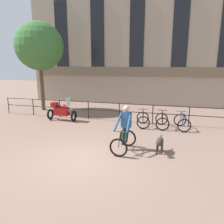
# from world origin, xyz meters

# --- Properties ---
(ground_plane) EXTENTS (60.00, 60.00, 0.00)m
(ground_plane) POSITION_xyz_m (0.00, 0.00, 0.00)
(ground_plane) COLOR #846656
(canal_railing) EXTENTS (15.05, 0.05, 1.05)m
(canal_railing) POSITION_xyz_m (-0.00, 5.20, 0.71)
(canal_railing) COLOR black
(canal_railing) RESTS_ON ground_plane
(building_facade) EXTENTS (18.00, 0.72, 9.88)m
(building_facade) POSITION_xyz_m (0.00, 10.99, 4.92)
(building_facade) COLOR gray
(building_facade) RESTS_ON ground_plane
(cyclist_with_bike) EXTENTS (0.80, 1.23, 1.70)m
(cyclist_with_bike) POSITION_xyz_m (1.19, 1.14, 0.76)
(cyclist_with_bike) COLOR black
(cyclist_with_bike) RESTS_ON ground_plane
(dog) EXTENTS (0.28, 1.01, 0.60)m
(dog) POSITION_xyz_m (2.50, 1.20, 0.41)
(dog) COLOR #332D28
(dog) RESTS_ON ground_plane
(parked_motorcycle) EXTENTS (1.67, 0.68, 1.35)m
(parked_motorcycle) POSITION_xyz_m (-3.26, 4.49, 0.56)
(parked_motorcycle) COLOR black
(parked_motorcycle) RESTS_ON ground_plane
(parked_bicycle_near_lamp) EXTENTS (0.83, 1.20, 0.86)m
(parked_bicycle_near_lamp) POSITION_xyz_m (1.44, 4.54, 0.36)
(parked_bicycle_near_lamp) COLOR black
(parked_bicycle_near_lamp) RESTS_ON ground_plane
(parked_bicycle_mid_left) EXTENTS (0.77, 1.17, 0.86)m
(parked_bicycle_mid_left) POSITION_xyz_m (2.41, 4.54, 0.36)
(parked_bicycle_mid_left) COLOR black
(parked_bicycle_mid_left) RESTS_ON ground_plane
(parked_bicycle_mid_right) EXTENTS (0.82, 1.20, 0.86)m
(parked_bicycle_mid_right) POSITION_xyz_m (3.39, 4.54, 0.36)
(parked_bicycle_mid_right) COLOR black
(parked_bicycle_mid_right) RESTS_ON ground_plane
(tree_canalside_left) EXTENTS (3.21, 3.21, 5.95)m
(tree_canalside_left) POSITION_xyz_m (-5.92, 6.79, 4.33)
(tree_canalside_left) COLOR brown
(tree_canalside_left) RESTS_ON ground_plane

